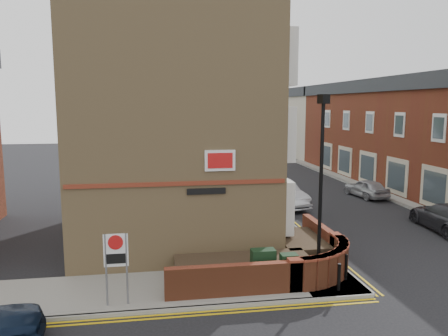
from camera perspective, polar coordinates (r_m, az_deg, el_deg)
ground at (r=14.23m, az=7.65°, el=-17.16°), size 120.00×120.00×0.00m
pavement_corner at (r=15.05m, az=-7.46°, el=-15.43°), size 13.00×3.00×0.12m
pavement_main at (r=29.49m, az=2.44°, el=-3.53°), size 2.00×32.00×0.12m
pavement_far at (r=30.95m, az=24.05°, el=-3.69°), size 4.00×40.00×0.12m
kerb_side at (r=13.69m, az=-7.27°, el=-17.95°), size 13.00×0.15×0.12m
kerb_main_near at (r=29.71m, az=4.33°, el=-3.46°), size 0.15×32.00×0.12m
kerb_main_far at (r=29.91m, az=20.83°, el=-3.91°), size 0.15×40.00×0.12m
yellow_lines_side at (r=13.49m, az=-7.22°, el=-18.62°), size 13.00×0.28×0.01m
yellow_lines_main at (r=29.77m, az=4.80°, el=-3.55°), size 0.28×32.00×0.01m
corner_building at (r=20.30m, az=-6.48°, el=8.60°), size 8.95×10.40×13.60m
garden_wall at (r=16.43m, az=5.08°, el=-13.52°), size 6.80×6.00×1.20m
lamppost at (r=14.78m, az=12.51°, el=-2.64°), size 0.25×0.50×6.30m
utility_cabinet_large at (r=15.02m, az=5.12°, el=-12.72°), size 0.80×0.45×1.20m
utility_cabinet_small at (r=14.98m, az=8.45°, el=-13.04°), size 0.55×0.40×1.10m
bollard_near at (r=15.00m, az=14.79°, el=-13.61°), size 0.11×0.11×0.90m
bollard_far at (r=15.91m, az=15.62°, el=-12.35°), size 0.11×0.11×0.90m
zone_sign at (r=13.58m, az=-13.92°, el=-11.09°), size 0.72×0.07×2.20m
far_terrace at (r=34.59m, az=22.92°, el=4.23°), size 5.40×30.40×8.00m
far_terrace_cream at (r=53.55m, az=10.94°, el=5.94°), size 5.40×12.40×8.00m
tree_near at (r=26.99m, az=3.33°, el=5.31°), size 3.64×3.65×6.70m
tree_mid at (r=34.82m, az=0.49°, el=6.81°), size 4.03×4.03×7.42m
tree_far at (r=42.74m, az=-1.31°, el=6.70°), size 3.81×3.81×7.00m
traffic_light_assembly at (r=37.94m, az=0.34°, el=3.27°), size 0.20×0.16×4.20m
silver_car_near at (r=26.61m, az=7.25°, el=-3.28°), size 2.66×5.06×1.59m
red_car_main at (r=30.15m, az=5.26°, el=-2.19°), size 3.26×4.96×1.27m
grey_car_far at (r=23.89m, az=27.24°, el=-5.72°), size 2.33×4.93×1.39m
silver_car_far at (r=30.45m, az=18.09°, el=-2.51°), size 1.93×3.75×1.22m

